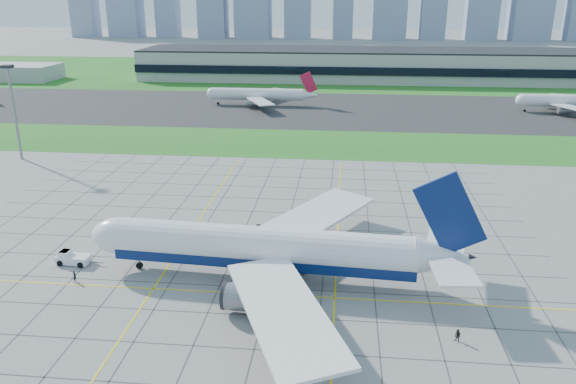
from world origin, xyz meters
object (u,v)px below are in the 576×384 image
Objects in this scene: light_mast at (13,101)px; distant_jet_1 at (259,94)px; airliner at (266,249)px; crew_near at (75,276)px; pushback_tug at (72,258)px; crew_far at (458,336)px; distant_jet_2 at (562,101)px.

distant_jet_1 is at bearing 58.10° from light_mast.
crew_near is (-30.03, -3.99, -4.42)m from airliner.
pushback_tug is (-33.39, 2.11, -4.33)m from airliner.
crew_far is (60.67, -16.69, -0.09)m from pushback_tug.
pushback_tug is 4.47× the size of crew_near.
light_mast is 3.13× the size of pushback_tug.
distant_jet_1 is (-23.47, 147.99, -0.85)m from airliner.
pushback_tug is 191.82m from distant_jet_2.
airliner is at bearing -123.11° from distant_jet_2.
crew_near is 194.24m from distant_jet_2.
crew_far is at bearing -72.66° from distant_jet_1.
crew_far is at bearing -92.83° from crew_near.
crew_far is at bearing -11.53° from pushback_tug.
airliner is 34.20× the size of crew_far.
light_mast is 75.63m from pushback_tug.
crew_near is (46.93, -66.04, -15.27)m from light_mast.
airliner reaches higher than distant_jet_1.
distant_jet_2 is (171.51, 82.95, -11.70)m from light_mast.
airliner is 1.45× the size of distant_jet_1.
crew_far is 170.34m from distant_jet_1.
pushback_tug is at bearing -53.98° from light_mast.
pushback_tug is 62.93m from crew_far.
light_mast is 130.27m from crew_far.
pushback_tug is 0.19× the size of distant_jet_1.
light_mast reaches higher than pushback_tug.
light_mast is 14.00× the size of crew_near.
pushback_tug is (43.57, -59.93, -15.18)m from light_mast.
distant_jet_2 is (118.02, -3.00, -0.00)m from distant_jet_1.
crew_far is 173.21m from distant_jet_2.
light_mast is at bearing 144.97° from airliner.
pushback_tug is at bearing -93.89° from distant_jet_1.
airliner is 1.47× the size of distant_jet_2.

